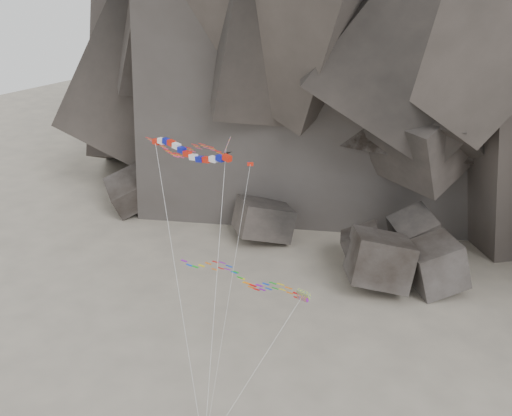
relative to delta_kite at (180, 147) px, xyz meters
The scene contains 6 objects.
ground 23.25m from the delta_kite, 44.02° to the right, with size 260.00×260.00×0.00m, color #A29682.
boulder_field 36.20m from the delta_kite, 75.71° to the left, with size 84.94×19.75×8.49m.
delta_kite is the anchor object (origin of this frame).
banner_kite 2.52m from the delta_kite, 37.30° to the right, with size 10.92×9.59×22.13m.
parafoil_kite 12.24m from the delta_kite, ahead, with size 14.38×10.99×10.69m.
pennant_kite 10.65m from the delta_kite, 25.60° to the right, with size 0.83×8.44×21.53m.
Camera 1 is at (28.98, -39.30, 38.03)m, focal length 45.00 mm.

